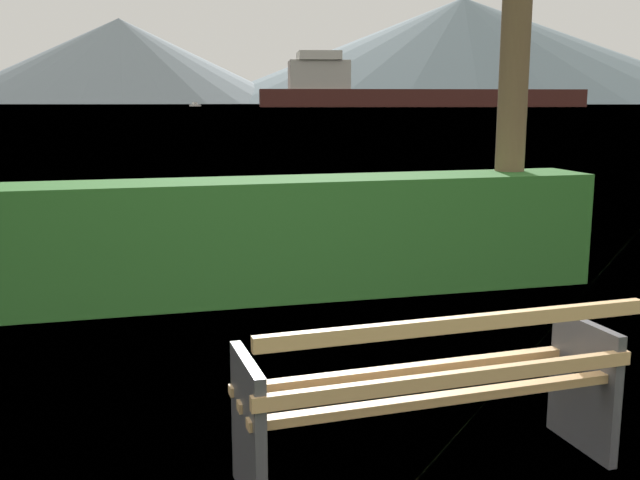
% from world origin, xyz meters
% --- Properties ---
extents(ground_plane, '(1400.00, 1400.00, 0.00)m').
position_xyz_m(ground_plane, '(0.00, 0.00, 0.00)').
color(ground_plane, '#4C6B33').
extents(water_surface, '(620.00, 620.00, 0.00)m').
position_xyz_m(water_surface, '(0.00, 307.96, 0.00)').
color(water_surface, '#6B8EA3').
rests_on(water_surface, ground_plane).
extents(park_bench, '(1.86, 0.66, 0.87)m').
position_xyz_m(park_bench, '(0.00, -0.06, 0.43)').
color(park_bench, tan).
rests_on(park_bench, ground_plane).
extents(hedge_row, '(6.02, 0.73, 1.08)m').
position_xyz_m(hedge_row, '(0.00, 3.42, 0.54)').
color(hedge_row, '#2D6B28').
rests_on(hedge_row, ground_plane).
extents(cargo_ship_large, '(101.28, 31.32, 16.45)m').
position_xyz_m(cargo_ship_large, '(81.22, 215.04, 4.60)').
color(cargo_ship_large, '#471E19').
rests_on(cargo_ship_large, water_surface).
extents(sailboat_mid, '(4.11, 3.78, 1.35)m').
position_xyz_m(sailboat_mid, '(23.01, 253.67, 0.48)').
color(sailboat_mid, silver).
rests_on(sailboat_mid, water_surface).
extents(distant_hills, '(934.36, 434.97, 84.42)m').
position_xyz_m(distant_hills, '(107.64, 562.39, 36.04)').
color(distant_hills, gray).
rests_on(distant_hills, ground_plane).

